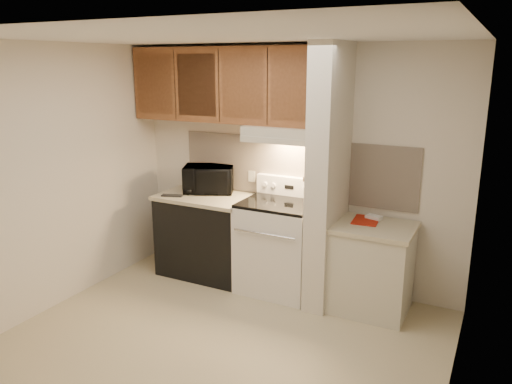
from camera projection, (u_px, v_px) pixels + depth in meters
The scene contains 50 objects.
floor at pixel (222, 341), 4.27m from camera, with size 3.60×3.60×0.00m, color tan.
ceiling at pixel (216, 36), 3.63m from camera, with size 3.60×3.60×0.00m, color white.
wall_back at pixel (293, 167), 5.24m from camera, with size 3.60×0.02×2.50m, color beige.
wall_left at pixel (57, 178), 4.74m from camera, with size 0.02×3.00×2.50m, color beige.
wall_right at pixel (463, 236), 3.16m from camera, with size 0.02×3.00×2.50m, color beige.
backsplash at pixel (293, 168), 5.24m from camera, with size 2.60×0.02×0.63m, color beige.
range_body at pixel (279, 248), 5.15m from camera, with size 0.76×0.65×0.92m, color silver.
oven_window at pixel (265, 254), 4.86m from camera, with size 0.50×0.01×0.30m, color black.
oven_handle at pixel (264, 234), 4.77m from camera, with size 0.02×0.02×0.65m, color silver.
cooktop at pixel (279, 203), 5.03m from camera, with size 0.74×0.64×0.03m, color black.
range_backguard at pixel (291, 186), 5.24m from camera, with size 0.76×0.08×0.20m, color silver.
range_display at pixel (289, 187), 5.21m from camera, with size 0.10×0.01×0.04m, color black.
range_knob_left_outer at pixel (265, 184), 5.33m from camera, with size 0.05×0.05×0.02m, color silver.
range_knob_left_inner at pixel (273, 185), 5.28m from camera, with size 0.05×0.05×0.02m, color silver.
range_knob_right_inner at pixel (305, 189), 5.12m from camera, with size 0.05×0.05×0.02m, color silver.
range_knob_right_outer at pixel (314, 190), 5.08m from camera, with size 0.05×0.05×0.02m, color silver.
dishwasher_front at pixel (207, 236), 5.55m from camera, with size 1.00×0.63×0.87m, color black.
left_countertop at pixel (206, 197), 5.43m from camera, with size 1.04×0.67×0.04m, color #BDB290.
spoon_rest at pixel (172, 196), 5.39m from camera, with size 0.23×0.07×0.02m, color black.
teal_jar at pixel (191, 183), 5.76m from camera, with size 0.10×0.10×0.11m, color #255E5B.
outlet at pixel (252, 176), 5.47m from camera, with size 0.08×0.01×0.12m, color beige.
microwave at pixel (209, 179), 5.53m from camera, with size 0.54×0.36×0.30m, color black.
partition_pillar at pixel (329, 178), 4.72m from camera, with size 0.22×0.70×2.50m, color beige.
pillar_trim at pixel (317, 172), 4.76m from camera, with size 0.01×0.70×0.04m, color brown.
knife_strip at pixel (315, 171), 4.71m from camera, with size 0.02×0.42×0.04m, color black.
knife_blade_a at pixel (307, 185), 4.59m from camera, with size 0.01×0.04×0.16m, color silver.
knife_handle_a at pixel (308, 168), 4.58m from camera, with size 0.02×0.02×0.10m, color black.
knife_blade_b at pixel (311, 183), 4.69m from camera, with size 0.01×0.04×0.18m, color silver.
knife_handle_b at pixel (311, 167), 4.64m from camera, with size 0.02×0.02×0.10m, color black.
knife_blade_c at pixel (314, 183), 4.76m from camera, with size 0.01×0.04×0.20m, color silver.
knife_handle_c at pixel (314, 166), 4.70m from camera, with size 0.02×0.02×0.10m, color black.
knife_blade_d at pixel (316, 179), 4.82m from camera, with size 0.01×0.04×0.16m, color silver.
knife_handle_d at pixel (316, 164), 4.76m from camera, with size 0.02×0.02×0.10m, color black.
knife_blade_e at pixel (319, 179), 4.88m from camera, with size 0.01×0.04×0.18m, color silver.
knife_handle_e at pixel (320, 162), 4.85m from camera, with size 0.02×0.02×0.10m, color black.
oven_mitt at pixel (321, 177), 4.93m from camera, with size 0.03×0.11×0.25m, color slate.
right_cab_base at pixel (372, 270), 4.73m from camera, with size 0.70×0.60×0.81m, color beige.
right_countertop at pixel (374, 227), 4.62m from camera, with size 0.74×0.64×0.04m, color #BDB290.
red_folder at pixel (366, 220), 4.75m from camera, with size 0.23×0.32×0.01m, color #9C1C0C.
white_box at pixel (374, 217), 4.79m from camera, with size 0.15×0.10×0.04m, color white.
range_hood at pixel (285, 134), 4.96m from camera, with size 0.78×0.44×0.15m, color beige.
hood_lip at pixel (276, 141), 4.79m from camera, with size 0.78×0.04×0.06m, color beige.
upper_cabinets at pixel (227, 85), 5.18m from camera, with size 2.18×0.33×0.77m, color brown.
cab_door_a at pixel (154, 84), 5.41m from camera, with size 0.46×0.01×0.63m, color brown.
cab_gap_a at pixel (175, 85), 5.29m from camera, with size 0.01×0.01×0.73m, color black.
cab_door_b at pixel (197, 85), 5.17m from camera, with size 0.46×0.01×0.63m, color brown.
cab_gap_b at pixel (219, 86), 5.05m from camera, with size 0.01×0.01×0.73m, color black.
cab_door_c at pixel (243, 86), 4.93m from camera, with size 0.46×0.01×0.63m, color brown.
cab_gap_c at pixel (267, 87), 4.81m from camera, with size 0.01×0.01×0.73m, color black.
cab_door_d at pixel (294, 87), 4.69m from camera, with size 0.46×0.01×0.63m, color brown.
Camera 1 is at (1.99, -3.26, 2.32)m, focal length 35.00 mm.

